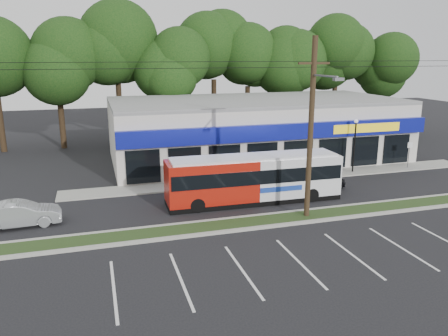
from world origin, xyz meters
TOP-DOWN VIEW (x-y plane):
  - ground at (0.00, 0.00)m, footprint 120.00×120.00m
  - grass_strip at (0.00, 1.00)m, footprint 40.00×1.60m
  - curb_south at (0.00, 0.15)m, footprint 40.00×0.25m
  - curb_north at (0.00, 1.85)m, footprint 40.00×0.25m
  - sidewalk at (5.00, 9.00)m, footprint 32.00×2.20m
  - strip_mall at (5.50, 15.91)m, footprint 25.00×12.55m
  - utility_pole at (2.83, 0.93)m, footprint 50.00×2.77m
  - lamp_post at (11.00, 8.80)m, footprint 0.30×0.30m
  - sign_post at (16.00, 8.57)m, footprint 0.45×0.10m
  - tree_line at (4.00, 26.00)m, footprint 46.76×6.76m
  - metrobus at (1.09, 4.50)m, footprint 11.12×2.57m
  - car_dark at (6.19, 5.50)m, footprint 4.22×2.38m
  - car_silver at (-12.48, 4.24)m, footprint 4.30×1.75m
  - pedestrian_a at (8.41, 8.50)m, footprint 0.82×0.81m
  - pedestrian_b at (3.18, 7.38)m, footprint 0.81×0.64m

SIDE VIEW (x-z plane):
  - ground at x=0.00m, z-range 0.00..0.00m
  - sidewalk at x=5.00m, z-range 0.00..0.10m
  - grass_strip at x=0.00m, z-range 0.00..0.12m
  - curb_south at x=0.00m, z-range 0.00..0.14m
  - curb_north at x=0.00m, z-range 0.00..0.14m
  - car_dark at x=6.19m, z-range 0.00..1.35m
  - car_silver at x=-12.48m, z-range 0.00..1.39m
  - pedestrian_b at x=3.18m, z-range 0.00..1.66m
  - pedestrian_a at x=8.41m, z-range 0.00..1.91m
  - sign_post at x=16.00m, z-range 0.44..2.67m
  - metrobus at x=1.09m, z-range 0.09..3.07m
  - strip_mall at x=5.50m, z-range 0.00..5.30m
  - lamp_post at x=11.00m, z-range 0.55..4.80m
  - utility_pole at x=2.83m, z-range 0.41..10.41m
  - tree_line at x=4.00m, z-range 2.50..14.33m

